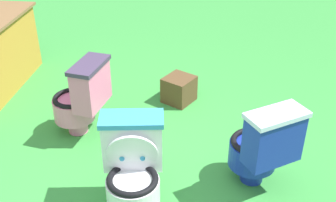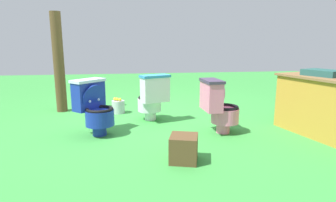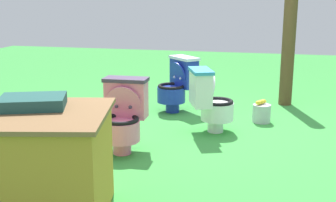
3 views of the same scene
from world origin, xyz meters
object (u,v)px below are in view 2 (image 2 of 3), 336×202
toilet_white (152,97)px  small_crate (184,148)px  lemon_bucket (118,106)px  toilet_blue (95,107)px  wooden_post (59,63)px  toilet_pink (219,106)px

toilet_white → small_crate: toilet_white is taller
lemon_bucket → toilet_blue: bearing=-13.5°
wooden_post → toilet_white: bearing=60.6°
toilet_blue → wooden_post: wooden_post is taller
toilet_white → toilet_pink: 1.10m
toilet_blue → toilet_white: size_ratio=1.00×
toilet_white → wooden_post: (-0.86, -1.53, 0.48)m
toilet_pink → small_crate: (0.84, -0.64, -0.24)m
toilet_white → wooden_post: bearing=129.7°
wooden_post → small_crate: wooden_post is taller
toilet_blue → toilet_pink: 1.63m
lemon_bucket → wooden_post: bearing=-106.7°
toilet_white → lemon_bucket: (-0.56, -0.54, -0.26)m
toilet_blue → toilet_pink: same height
toilet_pink → wooden_post: 2.88m
toilet_blue → toilet_white: 0.97m
toilet_white → wooden_post: size_ratio=0.42×
toilet_white → lemon_bucket: bearing=112.7°
wooden_post → lemon_bucket: size_ratio=6.19×
toilet_blue → toilet_white: (-0.55, 0.80, 0.00)m
small_crate → toilet_pink: bearing=142.6°
toilet_pink → small_crate: 1.08m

